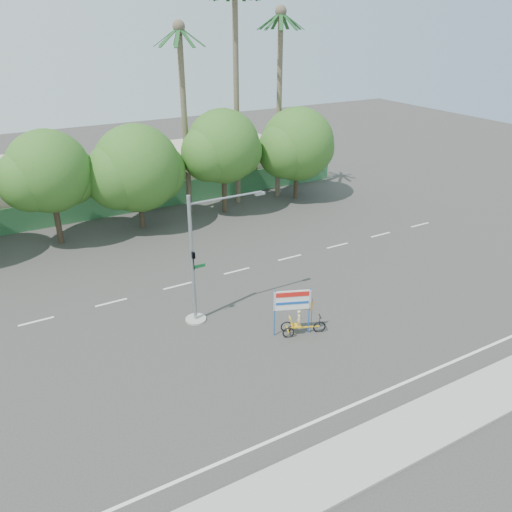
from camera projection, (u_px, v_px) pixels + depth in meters
ground at (274, 345)px, 24.62m from camera, size 120.00×120.00×0.00m
sidewalk_near at (377, 448)px, 18.69m from camera, size 50.00×2.40×0.12m
fence at (141, 200)px, 41.11m from camera, size 38.00×0.08×2.00m
building_left at (1, 192)px, 39.85m from camera, size 12.00×8.00×4.00m
building_right at (207, 165)px, 47.80m from camera, size 14.00×8.00×3.60m
tree_left at (48, 174)px, 33.52m from camera, size 6.66×5.60×8.07m
tree_center at (136, 171)px, 36.39m from camera, size 7.62×6.40×7.85m
tree_right at (223, 149)px, 39.12m from camera, size 6.90×5.80×8.36m
tree_far_right at (297, 146)px, 42.43m from camera, size 7.38×6.20×7.94m
palm_tall at (236, 76)px, 38.92m from camera, size 3.73×3.79×17.45m
palm_mid at (279, 87)px, 41.13m from camera, size 3.73×3.79×15.45m
palm_short at (183, 101)px, 37.65m from camera, size 3.73×3.79×14.45m
traffic_signal at (199, 270)px, 25.53m from camera, size 4.72×1.10×7.00m
trike_billboard at (297, 316)px, 25.08m from camera, size 2.55×1.22×2.67m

